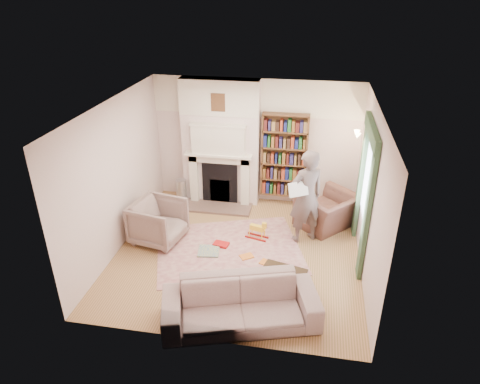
% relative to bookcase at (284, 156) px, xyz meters
% --- Properties ---
extents(floor, '(4.50, 4.50, 0.00)m').
position_rel_bookcase_xyz_m(floor, '(-0.65, -2.12, -1.18)').
color(floor, olive).
rests_on(floor, ground).
extents(ceiling, '(4.50, 4.50, 0.00)m').
position_rel_bookcase_xyz_m(ceiling, '(-0.65, -2.12, 1.62)').
color(ceiling, white).
rests_on(ceiling, wall_back).
extents(wall_back, '(4.50, 0.00, 4.50)m').
position_rel_bookcase_xyz_m(wall_back, '(-0.65, 0.13, 0.22)').
color(wall_back, silver).
rests_on(wall_back, floor).
extents(wall_front, '(4.50, 0.00, 4.50)m').
position_rel_bookcase_xyz_m(wall_front, '(-0.65, -4.37, 0.22)').
color(wall_front, silver).
rests_on(wall_front, floor).
extents(wall_left, '(0.00, 4.50, 4.50)m').
position_rel_bookcase_xyz_m(wall_left, '(-2.90, -2.12, 0.22)').
color(wall_left, silver).
rests_on(wall_left, floor).
extents(wall_right, '(0.00, 4.50, 4.50)m').
position_rel_bookcase_xyz_m(wall_right, '(1.60, -2.12, 0.22)').
color(wall_right, silver).
rests_on(wall_right, floor).
extents(fireplace, '(1.70, 0.58, 2.80)m').
position_rel_bookcase_xyz_m(fireplace, '(-1.40, -0.07, 0.21)').
color(fireplace, silver).
rests_on(fireplace, floor).
extents(bookcase, '(1.00, 0.24, 1.85)m').
position_rel_bookcase_xyz_m(bookcase, '(0.00, 0.00, 0.00)').
color(bookcase, brown).
rests_on(bookcase, floor).
extents(window, '(0.02, 0.90, 1.30)m').
position_rel_bookcase_xyz_m(window, '(1.58, -1.72, 0.27)').
color(window, silver).
rests_on(window, wall_right).
extents(curtain_left, '(0.07, 0.32, 2.40)m').
position_rel_bookcase_xyz_m(curtain_left, '(1.55, -2.42, 0.02)').
color(curtain_left, '#304A2F').
rests_on(curtain_left, floor).
extents(curtain_right, '(0.07, 0.32, 2.40)m').
position_rel_bookcase_xyz_m(curtain_right, '(1.55, -1.02, 0.02)').
color(curtain_right, '#304A2F').
rests_on(curtain_right, floor).
extents(pelmet, '(0.09, 1.70, 0.24)m').
position_rel_bookcase_xyz_m(pelmet, '(1.54, -1.72, 1.20)').
color(pelmet, '#304A2F').
rests_on(pelmet, wall_right).
extents(wall_sconce, '(0.20, 0.24, 0.24)m').
position_rel_bookcase_xyz_m(wall_sconce, '(1.38, -0.62, 0.72)').
color(wall_sconce, gold).
rests_on(wall_sconce, wall_right).
extents(rug, '(3.20, 2.82, 0.01)m').
position_rel_bookcase_xyz_m(rug, '(-0.84, -2.06, -1.17)').
color(rug, beige).
rests_on(rug, floor).
extents(armchair_reading, '(1.46, 1.47, 0.72)m').
position_rel_bookcase_xyz_m(armchair_reading, '(1.00, -0.86, -0.81)').
color(armchair_reading, '#4B2C28').
rests_on(armchair_reading, floor).
extents(armchair_left, '(1.08, 1.06, 0.84)m').
position_rel_bookcase_xyz_m(armchair_left, '(-2.24, -1.98, -0.75)').
color(armchair_left, gray).
rests_on(armchair_left, floor).
extents(sofa, '(2.46, 1.52, 0.67)m').
position_rel_bookcase_xyz_m(sofa, '(-0.28, -3.91, -0.84)').
color(sofa, '#BAA99A').
rests_on(sofa, floor).
extents(man_reading, '(0.82, 0.74, 1.89)m').
position_rel_bookcase_xyz_m(man_reading, '(0.55, -1.46, -0.23)').
color(man_reading, '#5E4E4B').
rests_on(man_reading, floor).
extents(newspaper, '(0.39, 0.30, 0.26)m').
position_rel_bookcase_xyz_m(newspaper, '(0.40, -1.66, 0.02)').
color(newspaper, white).
rests_on(newspaper, man_reading).
extents(coffee_table, '(0.79, 0.61, 0.45)m').
position_rel_bookcase_xyz_m(coffee_table, '(0.28, -3.17, -0.95)').
color(coffee_table, '#342312').
rests_on(coffee_table, floor).
extents(paraffin_heater, '(0.26, 0.26, 0.55)m').
position_rel_bookcase_xyz_m(paraffin_heater, '(-2.29, -0.33, -0.90)').
color(paraffin_heater, '#ADAFB5').
rests_on(paraffin_heater, floor).
extents(rocking_horse, '(0.48, 0.29, 0.39)m').
position_rel_bookcase_xyz_m(rocking_horse, '(-0.36, -1.58, -0.98)').
color(rocking_horse, yellow).
rests_on(rocking_horse, rug).
extents(board_game, '(0.44, 0.44, 0.03)m').
position_rel_bookcase_xyz_m(board_game, '(-1.19, -2.23, -1.15)').
color(board_game, '#D1C449').
rests_on(board_game, rug).
extents(game_box_lid, '(0.32, 0.24, 0.05)m').
position_rel_bookcase_xyz_m(game_box_lid, '(-1.00, -1.97, -1.14)').
color(game_box_lid, red).
rests_on(game_box_lid, rug).
extents(comic_annuals, '(0.85, 0.82, 0.02)m').
position_rel_bookcase_xyz_m(comic_annuals, '(-0.38, -2.49, -1.16)').
color(comic_annuals, red).
rests_on(comic_annuals, rug).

